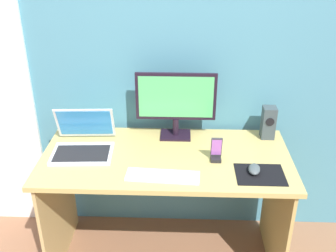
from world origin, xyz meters
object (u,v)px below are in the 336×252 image
monitor (176,102)px  laptop (83,143)px  mouse (254,169)px  speaker_right (268,123)px  keyboard_external (163,176)px  phone_in_dock (216,152)px

monitor → laptop: monitor is taller
laptop → mouse: bearing=-11.8°
speaker_right → laptop: (-1.06, -0.19, -0.05)m
monitor → laptop: size_ratio=1.33×
speaker_right → keyboard_external: size_ratio=0.52×
monitor → speaker_right: size_ratio=2.37×
speaker_right → phone_in_dock: speaker_right is taller
speaker_right → mouse: 0.42m
speaker_right → laptop: bearing=-169.7°
keyboard_external → mouse: bearing=10.6°
speaker_right → keyboard_external: bearing=-143.6°
keyboard_external → phone_in_dock: phone_in_dock is taller
speaker_right → laptop: size_ratio=0.56×
speaker_right → phone_in_dock: size_ratio=1.41×
monitor → laptop: bearing=-160.0°
phone_in_dock → keyboard_external: bearing=-148.6°
laptop → monitor: bearing=20.0°
phone_in_dock → monitor: bearing=129.9°
keyboard_external → monitor: bearing=86.3°
speaker_right → keyboard_external: speaker_right is taller
laptop → phone_in_dock: (0.74, -0.08, 0.00)m
speaker_right → monitor: bearing=-179.4°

